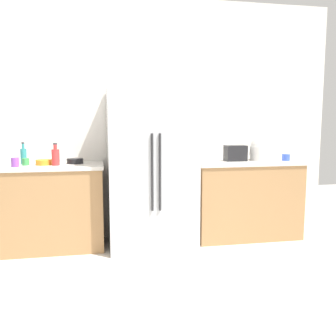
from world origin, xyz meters
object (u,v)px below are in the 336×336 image
Objects in this scene: cup_a at (15,162)px; bowl_a at (75,161)px; refrigerator at (151,168)px; toaster at (235,153)px; bottle_b at (56,156)px; cup_b at (286,157)px; bowl_b at (44,162)px; rice_cooker at (261,149)px; bottle_a at (24,156)px; cup_c at (26,162)px.

bowl_a is (0.58, 0.20, -0.02)m from cup_a.
refrigerator is 1.03m from toaster.
bottle_b reaches higher than cup_b.
cup_b is 2.77m from bowl_b.
rice_cooker is at bearing 2.98° from cup_a.
bowl_b reaches higher than bowl_a.
bottle_a is 0.15m from cup_c.
cup_a is 0.62m from bowl_a.
toaster is 3.27× the size of cup_c.
cup_a is (-1.41, -0.06, 0.10)m from refrigerator.
bottle_b is at bearing -177.92° from rice_cooker.
bottle_a is at bearing 150.83° from bottle_b.
bowl_a is at bearing -5.73° from bottle_a.
bowl_a is (0.55, -0.05, -0.06)m from bottle_a.
bowl_b is (-0.13, 0.07, -0.07)m from bottle_b.
bottle_b is 2.51× the size of cup_a.
refrigerator is 7.38× the size of bottle_a.
toaster reaches higher than bowl_a.
cup_a is 0.29m from bowl_b.
toaster is at bearing -3.11° from bottle_a.
cup_b is at bearing -4.03° from bottle_a.
bottle_a reaches higher than toaster.
cup_c is (-2.68, -0.02, -0.09)m from rice_cooker.
cup_a reaches higher than cup_b.
toaster is 2.60× the size of cup_b.
bottle_a is at bearing 174.27° from bowl_a.
bottle_b is at bearing -12.19° from cup_c.
cup_b is 2.96m from cup_c.
cup_a is 1.00× the size of cup_b.
bowl_a is 0.33m from bowl_b.
cup_b is at bearing -3.65° from bowl_a.
rice_cooker is 1.75× the size of bowl_b.
cup_c is (-0.31, 0.07, -0.06)m from bottle_b.
refrigerator is 6.10× the size of rice_cooker.
bowl_b is at bearing 178.40° from cup_b.
cup_c is at bearing -179.62° from rice_cooker.
rice_cooker is at bearing 0.43° from bowl_b.
cup_a reaches higher than cup_c.
bottle_b is (-2.03, -0.07, 0.00)m from toaster.
rice_cooker is at bearing -1.58° from bowl_a.
rice_cooker is at bearing 2.08° from bottle_b.
rice_cooker is 3.04× the size of cup_b.
bowl_b is (-0.32, -0.08, 0.00)m from bowl_a.
cup_a is at bearing -177.02° from rice_cooker.
bottle_b reaches higher than bowl_a.
toaster is 2.35m from cup_c.
bottle_b is at bearing -178.01° from toaster.
cup_a is at bearing -176.97° from toaster.
bottle_a reaches higher than cup_b.
rice_cooker is at bearing 2.67° from toaster.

